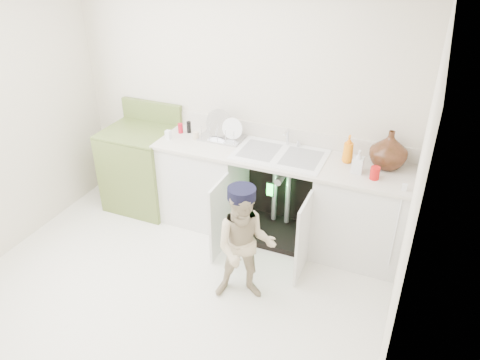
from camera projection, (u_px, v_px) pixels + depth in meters
name	position (u px, v px, depth m)	size (l,w,h in m)	color
ground	(170.00, 295.00, 4.01)	(3.50, 3.50, 0.00)	silver
room_shell	(157.00, 167.00, 3.39)	(6.00, 5.50, 1.26)	beige
counter_run	(282.00, 194.00, 4.55)	(2.44, 1.02, 1.24)	silver
avocado_stove	(143.00, 167.00, 5.07)	(0.71, 0.65, 1.11)	olive
repair_worker	(245.00, 245.00, 3.76)	(0.61, 0.88, 1.05)	tan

